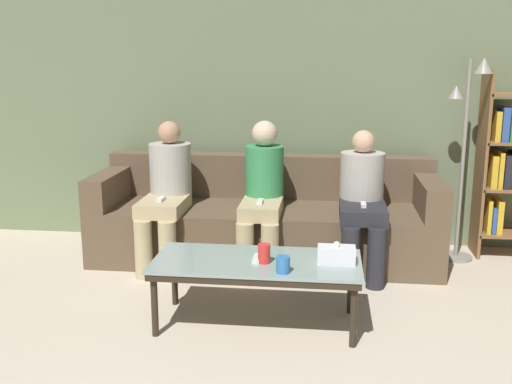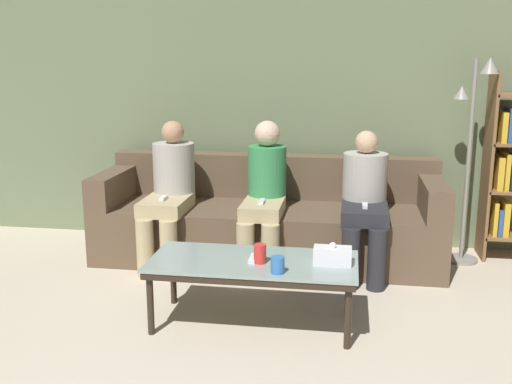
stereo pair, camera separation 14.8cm
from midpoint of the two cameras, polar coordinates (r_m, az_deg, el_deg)
name	(u,v)px [view 1 (the left image)]	position (r m, az deg, el deg)	size (l,w,h in m)	color
wall_back	(272,92)	(5.16, 0.73, 9.54)	(12.00, 0.06, 2.60)	#707F5B
couch	(266,221)	(4.82, 0.05, -2.79)	(2.70, 0.86, 0.79)	brown
coffee_table	(257,266)	(3.60, -1.10, -7.09)	(1.24, 0.56, 0.41)	#8C9E99
cup_near_left	(264,254)	(3.52, -0.43, -5.89)	(0.07, 0.07, 0.11)	red
cup_near_right	(283,265)	(3.37, 1.33, -6.94)	(0.08, 0.08, 0.09)	#3372BF
tissue_box	(336,255)	(3.54, 6.48, -5.95)	(0.22, 0.12, 0.13)	white
game_remote	(257,258)	(3.58, -1.10, -6.34)	(0.04, 0.15, 0.02)	white
standing_lamp	(467,139)	(4.89, 18.61, 4.83)	(0.31, 0.26, 1.59)	gray
seated_person_left_end	(167,189)	(4.68, -9.39, 0.25)	(0.33, 0.71, 1.10)	tan
seated_person_mid_left	(263,192)	(4.53, -0.30, 0.00)	(0.31, 0.68, 1.12)	tan
seated_person_mid_right	(362,197)	(4.50, 9.17, -0.52)	(0.33, 0.71, 1.05)	#28282D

